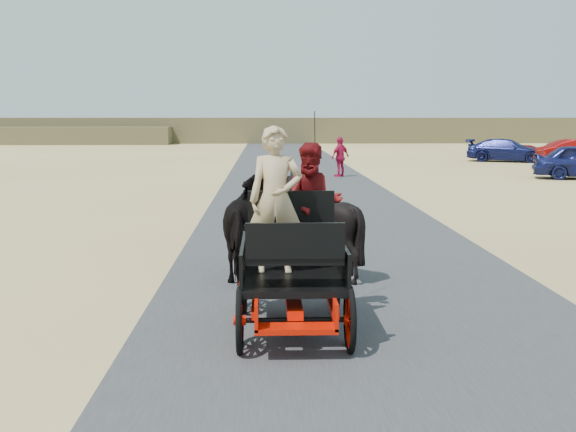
{
  "coord_description": "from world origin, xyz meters",
  "views": [
    {
      "loc": [
        -1.35,
        -8.91,
        2.64
      ],
      "look_at": [
        -1.02,
        1.4,
        1.2
      ],
      "focal_mm": 45.0,
      "sensor_mm": 36.0,
      "label": 1
    }
  ],
  "objects_px": {
    "pedestrian": "(340,157)",
    "car_c": "(507,150)",
    "horse_right": "(319,225)",
    "carriage": "(292,301)",
    "horse_left": "(252,226)",
    "car_d": "(510,149)"
  },
  "relations": [
    {
      "from": "pedestrian",
      "to": "car_c",
      "type": "bearing_deg",
      "value": -178.34
    },
    {
      "from": "horse_right",
      "to": "pedestrian",
      "type": "distance_m",
      "value": 19.48
    },
    {
      "from": "carriage",
      "to": "horse_left",
      "type": "bearing_deg",
      "value": 100.39
    },
    {
      "from": "car_c",
      "to": "car_d",
      "type": "height_order",
      "value": "car_c"
    },
    {
      "from": "horse_left",
      "to": "car_c",
      "type": "xyz_separation_m",
      "value": [
        14.07,
        29.2,
        -0.19
      ]
    },
    {
      "from": "horse_right",
      "to": "pedestrian",
      "type": "height_order",
      "value": "pedestrian"
    },
    {
      "from": "carriage",
      "to": "pedestrian",
      "type": "bearing_deg",
      "value": 82.56
    },
    {
      "from": "carriage",
      "to": "horse_left",
      "type": "xyz_separation_m",
      "value": [
        -0.55,
        3.0,
        0.49
      ]
    },
    {
      "from": "carriage",
      "to": "car_d",
      "type": "relative_size",
      "value": 0.58
    },
    {
      "from": "horse_left",
      "to": "carriage",
      "type": "bearing_deg",
      "value": 100.39
    },
    {
      "from": "carriage",
      "to": "car_d",
      "type": "bearing_deg",
      "value": 67.38
    },
    {
      "from": "horse_right",
      "to": "car_c",
      "type": "height_order",
      "value": "horse_right"
    },
    {
      "from": "horse_right",
      "to": "carriage",
      "type": "bearing_deg",
      "value": 79.61
    },
    {
      "from": "horse_left",
      "to": "car_d",
      "type": "relative_size",
      "value": 0.48
    },
    {
      "from": "horse_right",
      "to": "pedestrian",
      "type": "relative_size",
      "value": 0.98
    },
    {
      "from": "car_c",
      "to": "pedestrian",
      "type": "bearing_deg",
      "value": 158.02
    },
    {
      "from": "horse_left",
      "to": "pedestrian",
      "type": "height_order",
      "value": "pedestrian"
    },
    {
      "from": "horse_right",
      "to": "car_d",
      "type": "height_order",
      "value": "horse_right"
    },
    {
      "from": "carriage",
      "to": "horse_left",
      "type": "relative_size",
      "value": 1.2
    },
    {
      "from": "carriage",
      "to": "car_c",
      "type": "height_order",
      "value": "car_c"
    },
    {
      "from": "horse_left",
      "to": "pedestrian",
      "type": "xyz_separation_m",
      "value": [
        3.46,
        19.33,
        0.02
      ]
    },
    {
      "from": "pedestrian",
      "to": "car_c",
      "type": "relative_size",
      "value": 0.38
    }
  ]
}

